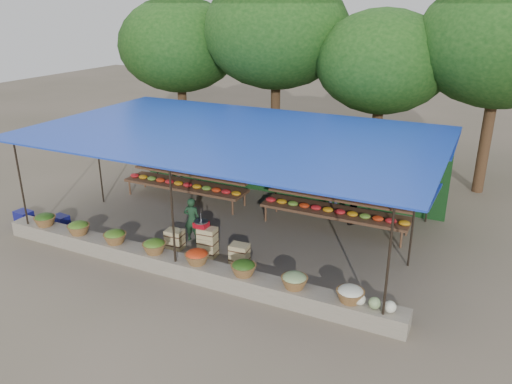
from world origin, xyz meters
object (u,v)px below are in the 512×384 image
at_px(vendor_seated, 192,220).
at_px(blue_crate_front, 24,216).
at_px(crate_counter, 207,245).
at_px(weighing_scale, 201,224).
at_px(blue_crate_back, 61,220).

height_order(vendor_seated, blue_crate_front, vendor_seated).
bearing_deg(vendor_seated, blue_crate_front, 0.76).
bearing_deg(crate_counter, weighing_scale, -180.00).
xyz_separation_m(vendor_seated, blue_crate_front, (-5.19, -1.06, -0.46)).
bearing_deg(blue_crate_back, crate_counter, 8.17).
bearing_deg(blue_crate_front, vendor_seated, 17.11).
distance_m(crate_counter, blue_crate_back, 4.81).
distance_m(weighing_scale, vendor_seated, 0.90).
relative_size(crate_counter, weighing_scale, 6.32).
distance_m(weighing_scale, blue_crate_back, 4.72).
distance_m(weighing_scale, blue_crate_front, 5.90).
height_order(blue_crate_front, blue_crate_back, blue_crate_front).
height_order(vendor_seated, blue_crate_back, vendor_seated).
relative_size(weighing_scale, blue_crate_front, 0.74).
xyz_separation_m(crate_counter, blue_crate_front, (-5.98, -0.48, -0.16)).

